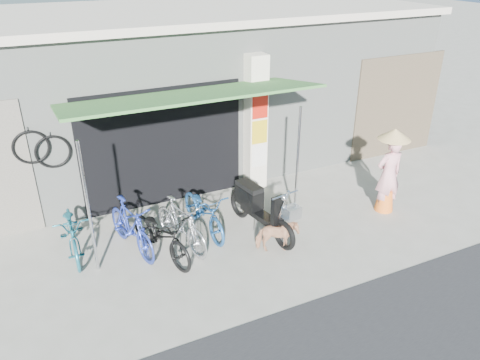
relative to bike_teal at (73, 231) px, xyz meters
name	(u,v)px	position (x,y,z in m)	size (l,w,h in m)	color
ground	(273,249)	(3.27, -1.43, -0.45)	(80.00, 80.00, 0.00)	#9A958B
bicycle_shop	(178,84)	(3.26, 3.66, 1.39)	(12.30, 5.30, 3.66)	gray
shop_pillar	(255,124)	(4.12, 1.01, 1.05)	(0.42, 0.44, 3.00)	beige
awning	(190,98)	(2.36, 0.19, 2.07)	(4.60, 1.88, 2.72)	#33642D
neighbour_right	(397,106)	(8.27, 1.16, 0.85)	(2.60, 0.06, 2.60)	brown
bike_teal	(73,231)	(0.00, 0.00, 0.00)	(0.59, 1.71, 0.90)	#185A6C
bike_blue	(131,227)	(0.96, -0.37, 0.05)	(0.47, 1.65, 0.99)	navy
bike_black	(161,234)	(1.38, -0.78, 0.01)	(0.60, 1.73, 0.91)	black
bike_silver	(181,224)	(1.79, -0.64, 0.02)	(0.44, 1.57, 0.94)	silver
bike_navy	(204,211)	(2.36, -0.33, -0.01)	(0.59, 1.68, 0.88)	navy
street_dog	(277,236)	(3.29, -1.51, -0.13)	(0.34, 0.75, 0.63)	#A48857
moped	(259,208)	(3.31, -0.77, 0.06)	(0.65, 1.96, 1.12)	black
nun	(389,171)	(6.05, -1.16, 0.44)	(0.64, 0.64, 1.80)	pink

